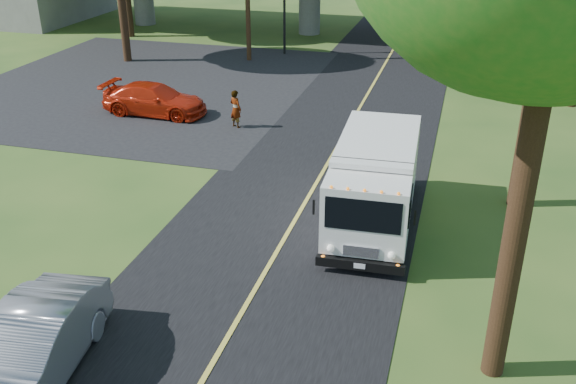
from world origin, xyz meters
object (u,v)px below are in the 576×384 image
at_px(step_van, 375,181).
at_px(red_sedan, 155,99).
at_px(pedestrian, 236,109).
at_px(silver_sedan, 31,349).

height_order(step_van, red_sedan, step_van).
bearing_deg(pedestrian, silver_sedan, 121.84).
relative_size(red_sedan, pedestrian, 2.90).
xyz_separation_m(red_sedan, pedestrian, (3.90, -0.65, 0.12)).
height_order(step_van, pedestrian, step_van).
height_order(silver_sedan, pedestrian, pedestrian).
relative_size(step_van, red_sedan, 1.34).
distance_m(step_van, pedestrian, 9.43).
bearing_deg(pedestrian, step_van, 161.76).
height_order(step_van, silver_sedan, step_van).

